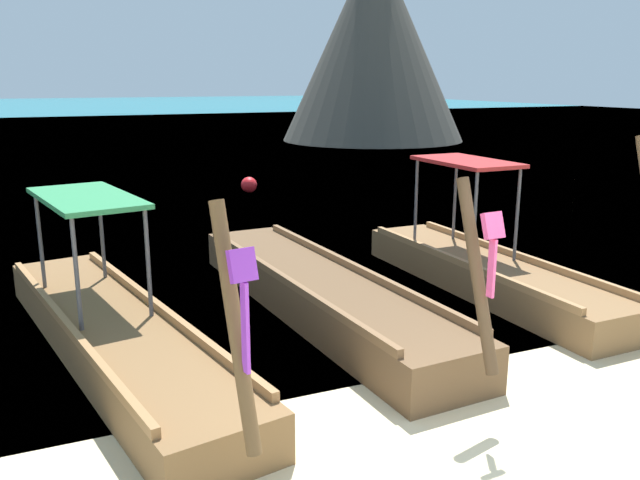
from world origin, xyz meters
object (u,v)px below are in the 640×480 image
(longtail_boat_orange_ribbon, at_px, (487,271))
(longtail_boat_violet_ribbon, at_px, (115,332))
(karst_rock, at_px, (372,43))
(mooring_buoy_near, at_px, (249,185))
(longtail_boat_pink_ribbon, at_px, (320,293))

(longtail_boat_orange_ribbon, bearing_deg, longtail_boat_violet_ribbon, -177.10)
(karst_rock, height_order, mooring_buoy_near, karst_rock)
(longtail_boat_orange_ribbon, distance_m, karst_rock, 26.60)
(longtail_boat_pink_ribbon, xyz_separation_m, longtail_boat_orange_ribbon, (2.78, -0.13, 0.03))
(longtail_boat_violet_ribbon, bearing_deg, karst_rock, 56.33)
(mooring_buoy_near, bearing_deg, longtail_boat_pink_ribbon, -101.92)
(longtail_boat_orange_ribbon, xyz_separation_m, karst_rock, (10.54, 23.96, 4.75))
(longtail_boat_orange_ribbon, xyz_separation_m, mooring_buoy_near, (-0.66, 10.18, -0.09))
(mooring_buoy_near, bearing_deg, karst_rock, 50.88)
(longtail_boat_violet_ribbon, xyz_separation_m, mooring_buoy_near, (4.95, 10.47, -0.08))
(longtail_boat_orange_ribbon, bearing_deg, mooring_buoy_near, 93.72)
(longtail_boat_violet_ribbon, distance_m, longtail_boat_orange_ribbon, 5.62)
(longtail_boat_violet_ribbon, relative_size, karst_rock, 0.62)
(longtail_boat_pink_ribbon, distance_m, karst_rock, 27.72)
(longtail_boat_orange_ribbon, height_order, mooring_buoy_near, longtail_boat_orange_ribbon)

